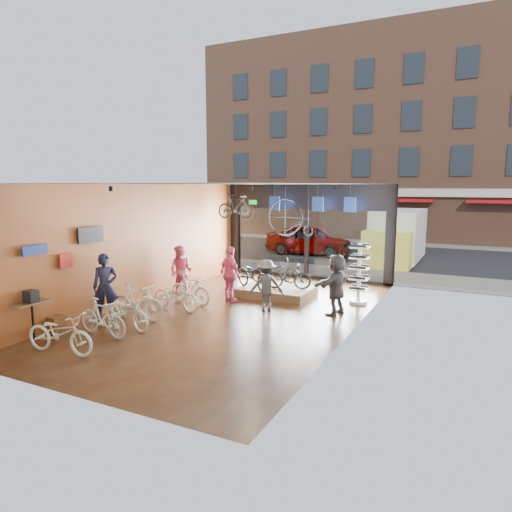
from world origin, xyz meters
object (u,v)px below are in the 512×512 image
Objects in this scene: floor_bike_2 at (127,312)px; customer_1 at (181,271)px; floor_bike_3 at (137,302)px; customer_2 at (230,274)px; floor_bike_0 at (60,333)px; floor_bike_5 at (190,289)px; display_bike_left at (253,275)px; box_truck at (395,238)px; floor_bike_4 at (176,295)px; customer_5 at (336,284)px; sunglasses_rack at (359,274)px; customer_0 at (105,287)px; display_bike_right at (275,271)px; display_bike_mid at (288,276)px; floor_bike_1 at (103,318)px; street_car at (309,240)px; penny_farthing at (292,219)px; display_platform at (277,291)px; customer_3 at (266,286)px.

customer_1 reaches higher than floor_bike_2.
floor_bike_3 is 3.23m from customer_2.
floor_bike_0 is 4.91m from floor_bike_5.
display_bike_left is (1.76, 3.75, 0.26)m from floor_bike_3.
box_truck is 12.35m from floor_bike_4.
floor_bike_0 is 4.12m from floor_bike_4.
box_truck is at bearing -165.54° from customer_5.
customer_0 is at bearing -137.61° from sunglasses_rack.
customer_0 reaches higher than floor_bike_4.
customer_5 is at bearing -150.27° from display_bike_right.
box_truck is 11.62m from floor_bike_5.
customer_1 is at bearing 104.71° from display_bike_right.
sunglasses_rack is at bearing -0.77° from customer_0.
floor_bike_5 is 1.05× the size of display_bike_mid.
customer_5 is at bearing -40.82° from floor_bike_1.
box_truck reaches higher than floor_bike_2.
floor_bike_2 is 0.94× the size of customer_2.
customer_1 reaches higher than floor_bike_4.
floor_bike_1 is 6.34m from display_bike_mid.
box_truck is (4.73, -1.00, 0.48)m from street_car.
customer_1 is at bearing 43.57° from customer_0.
floor_bike_1 reaches higher than floor_bike_0.
box_truck is at bearing 12.48° from display_bike_left.
floor_bike_5 is 5.11m from penny_farthing.
display_bike_left is 1.19m from display_bike_mid.
display_bike_mid is at bearing 19.72° from customer_1.
customer_0 reaches higher than floor_bike_5.
street_car reaches higher than display_platform.
floor_bike_5 is at bearing -178.92° from street_car.
box_truck reaches higher than customer_1.
display_platform is 1.53× the size of customer_3.
floor_bike_3 is 5.12m from display_bike_mid.
sunglasses_rack is at bearing -49.07° from floor_bike_4.
floor_bike_0 is 0.95× the size of display_bike_left.
floor_bike_3 reaches higher than floor_bike_5.
display_platform is 2.07m from customer_3.
floor_bike_1 is 4.77m from customer_3.
customer_0 reaches higher than customer_2.
street_car is 10.96m from customer_2.
floor_bike_0 is 1.02× the size of customer_1.
box_truck is at bearing -22.64° from floor_bike_0.
floor_bike_5 is (-0.03, 0.80, 0.02)m from floor_bike_4.
floor_bike_3 reaches higher than floor_bike_1.
customer_1 is 4.78m from penny_farthing.
floor_bike_4 is at bearing 14.33° from customer_0.
street_car is at bearing -2.72° from floor_bike_3.
penny_farthing is at bearing -26.46° from display_bike_right.
floor_bike_4 is 0.73× the size of display_platform.
street_car reaches higher than display_bike_right.
display_bike_left is (1.43, 1.63, 0.31)m from floor_bike_5.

